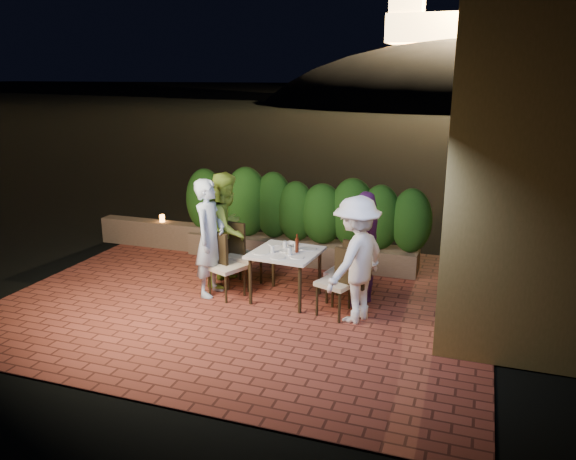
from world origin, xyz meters
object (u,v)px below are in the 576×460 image
at_px(bowl, 290,244).
at_px(diner_blue, 210,238).
at_px(chair_left_back, 244,255).
at_px(diner_purple, 365,249).
at_px(chair_left_front, 226,266).
at_px(diner_green, 227,229).
at_px(chair_right_back, 344,271).
at_px(parapet_lamp, 162,218).
at_px(chair_right_front, 336,281).
at_px(dining_table, 286,275).
at_px(diner_white, 356,260).
at_px(beer_bottle, 297,243).

distance_m(bowl, diner_blue, 1.22).
bearing_deg(chair_left_back, diner_purple, 4.97).
distance_m(chair_left_front, diner_green, 0.72).
height_order(chair_right_back, parapet_lamp, chair_right_back).
distance_m(chair_left_back, chair_right_back, 1.65).
distance_m(chair_right_front, diner_purple, 0.69).
height_order(bowl, diner_green, diner_green).
bearing_deg(dining_table, diner_green, 162.83).
relative_size(bowl, parapet_lamp, 1.30).
distance_m(chair_right_front, chair_right_back, 0.49).
relative_size(dining_table, diner_green, 0.52).
height_order(chair_right_back, diner_green, diner_green).
bearing_deg(chair_left_front, dining_table, 35.48).
bearing_deg(diner_white, dining_table, -87.08).
bearing_deg(chair_left_front, parapet_lamp, 163.13).
bearing_deg(diner_purple, diner_blue, -79.27).
relative_size(dining_table, diner_purple, 0.56).
bearing_deg(diner_white, chair_right_back, -130.83).
distance_m(chair_left_front, chair_right_back, 1.76).
relative_size(chair_left_front, diner_white, 0.56).
relative_size(diner_blue, diner_green, 0.99).
distance_m(bowl, diner_white, 1.36).
bearing_deg(chair_left_front, diner_blue, -159.89).
height_order(diner_green, diner_purple, diner_green).
bearing_deg(chair_right_front, chair_left_front, 16.51).
bearing_deg(parapet_lamp, chair_left_back, -31.12).
distance_m(chair_right_back, diner_green, 2.01).
bearing_deg(beer_bottle, chair_left_front, -169.27).
bearing_deg(parapet_lamp, chair_right_back, -21.13).
xyz_separation_m(bowl, diner_green, (-1.08, 0.04, 0.13)).
distance_m(beer_bottle, bowl, 0.38).
bearing_deg(diner_green, chair_right_back, -98.03).
xyz_separation_m(chair_right_front, diner_blue, (-2.00, 0.13, 0.40)).
height_order(bowl, chair_right_front, chair_right_front).
bearing_deg(parapet_lamp, bowl, -24.47).
bearing_deg(chair_left_back, beer_bottle, -9.28).
xyz_separation_m(chair_right_back, parapet_lamp, (-3.98, 1.54, 0.09)).
xyz_separation_m(dining_table, diner_purple, (1.14, 0.21, 0.47)).
relative_size(chair_right_back, diner_green, 0.53).
xyz_separation_m(chair_left_front, chair_right_back, (1.72, 0.37, -0.01)).
bearing_deg(diner_white, chair_left_back, -88.05).
height_order(chair_left_back, diner_white, diner_white).
xyz_separation_m(bowl, diner_white, (1.17, -0.68, 0.10)).
height_order(chair_left_back, diner_blue, diner_blue).
distance_m(chair_left_front, diner_blue, 0.49).
bearing_deg(chair_right_front, diner_blue, 16.62).
relative_size(beer_bottle, diner_purple, 0.16).
distance_m(dining_table, diner_green, 1.28).
bearing_deg(chair_left_front, diner_purple, 34.55).
bearing_deg(parapet_lamp, diner_purple, -19.37).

